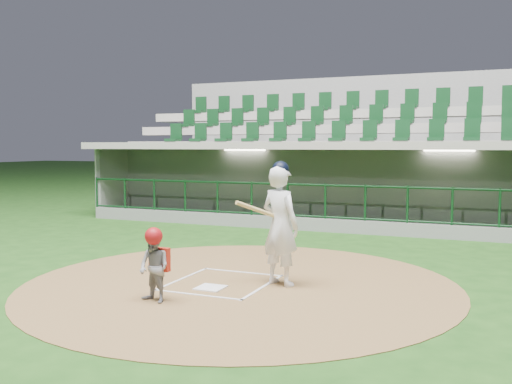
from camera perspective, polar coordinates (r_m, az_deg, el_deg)
ground at (r=9.92m, az=-2.69°, el=-8.75°), size 120.00×120.00×0.00m
dirt_circle at (r=9.62m, az=-1.57°, el=-9.13°), size 7.20×7.20×0.01m
home_plate at (r=9.31m, az=-4.57°, el=-9.52°), size 0.43×0.43×0.02m
batter_box_chalk at (r=9.65m, az=-3.46°, el=-9.02°), size 1.55×1.80×0.01m
dugout_structure at (r=17.09m, az=8.75°, el=0.11°), size 16.40×3.70×3.00m
seating_deck at (r=20.07m, az=10.84°, el=2.07°), size 17.00×6.72×5.15m
batter at (r=9.35m, az=2.43°, el=-3.20°), size 0.96×0.99×2.04m
catcher at (r=8.51m, az=-10.13°, el=-7.17°), size 0.58×0.51×1.11m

